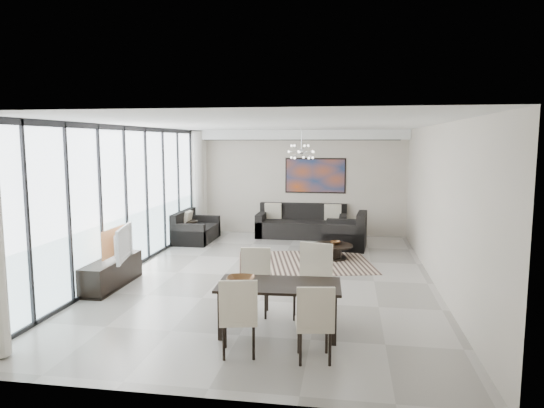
% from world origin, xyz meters
% --- Properties ---
extents(room_shell, '(6.00, 9.00, 2.90)m').
position_xyz_m(room_shell, '(0.46, 0.00, 1.45)').
color(room_shell, '#A8A39B').
rests_on(room_shell, ground).
extents(window_wall, '(0.37, 8.95, 2.90)m').
position_xyz_m(window_wall, '(-2.86, 0.00, 1.47)').
color(window_wall, silver).
rests_on(window_wall, floor).
extents(soffit, '(5.98, 0.40, 0.26)m').
position_xyz_m(soffit, '(0.00, 4.30, 2.77)').
color(soffit, white).
rests_on(soffit, room_shell).
extents(painting, '(1.68, 0.04, 0.98)m').
position_xyz_m(painting, '(0.50, 4.47, 1.65)').
color(painting, '#AF4618').
rests_on(painting, room_shell).
extents(chandelier, '(0.66, 0.66, 0.71)m').
position_xyz_m(chandelier, '(0.30, 2.50, 2.35)').
color(chandelier, silver).
rests_on(chandelier, room_shell).
extents(rug, '(3.21, 2.71, 0.01)m').
position_xyz_m(rug, '(0.51, 1.20, 0.01)').
color(rug, black).
rests_on(rug, floor).
extents(coffee_table, '(0.91, 0.91, 0.32)m').
position_xyz_m(coffee_table, '(1.08, 1.65, 0.18)').
color(coffee_table, black).
rests_on(coffee_table, floor).
extents(bowl_coffee, '(0.25, 0.25, 0.07)m').
position_xyz_m(bowl_coffee, '(1.15, 1.68, 0.36)').
color(bowl_coffee, brown).
rests_on(bowl_coffee, coffee_table).
extents(sofa_main, '(2.42, 0.99, 0.88)m').
position_xyz_m(sofa_main, '(0.17, 4.08, 0.30)').
color(sofa_main, black).
rests_on(sofa_main, floor).
extents(loveseat, '(0.88, 1.56, 0.78)m').
position_xyz_m(loveseat, '(-2.55, 3.05, 0.27)').
color(loveseat, black).
rests_on(loveseat, floor).
extents(armchair, '(1.09, 1.14, 0.89)m').
position_xyz_m(armchair, '(1.39, 2.79, 0.30)').
color(armchair, black).
rests_on(armchair, floor).
extents(side_table, '(0.39, 0.39, 0.53)m').
position_xyz_m(side_table, '(-2.65, 3.03, 0.36)').
color(side_table, black).
rests_on(side_table, floor).
extents(tv_console, '(0.45, 1.60, 0.50)m').
position_xyz_m(tv_console, '(-2.76, -1.07, 0.25)').
color(tv_console, black).
rests_on(tv_console, floor).
extents(television, '(0.37, 1.04, 0.60)m').
position_xyz_m(television, '(-2.60, -1.08, 0.80)').
color(television, gray).
rests_on(television, tv_console).
extents(dining_table, '(1.69, 0.90, 0.69)m').
position_xyz_m(dining_table, '(0.52, -2.70, 0.60)').
color(dining_table, black).
rests_on(dining_table, floor).
extents(dining_chair_sw, '(0.53, 0.53, 0.98)m').
position_xyz_m(dining_chair_sw, '(0.14, -3.52, 0.56)').
color(dining_chair_sw, beige).
rests_on(dining_chair_sw, floor).
extents(dining_chair_se, '(0.50, 0.50, 0.95)m').
position_xyz_m(dining_chair_se, '(1.06, -3.54, 0.54)').
color(dining_chair_se, beige).
rests_on(dining_chair_se, floor).
extents(dining_chair_nw, '(0.49, 0.49, 0.98)m').
position_xyz_m(dining_chair_nw, '(0.04, -1.97, 0.57)').
color(dining_chair_nw, beige).
rests_on(dining_chair_nw, floor).
extents(dining_chair_ne, '(0.60, 0.60, 1.09)m').
position_xyz_m(dining_chair_ne, '(0.93, -1.98, 0.63)').
color(dining_chair_ne, beige).
rests_on(dining_chair_ne, floor).
extents(bowl_dining, '(0.40, 0.40, 0.09)m').
position_xyz_m(bowl_dining, '(0.00, -2.78, 0.73)').
color(bowl_dining, brown).
rests_on(bowl_dining, dining_table).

